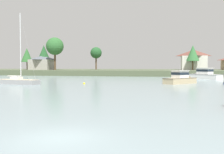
{
  "coord_description": "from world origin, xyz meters",
  "views": [
    {
      "loc": [
        5.35,
        -12.4,
        3.69
      ],
      "look_at": [
        -3.43,
        29.85,
        1.85
      ],
      "focal_mm": 41.45,
      "sensor_mm": 36.0,
      "label": 1
    }
  ],
  "objects_px": {
    "sailboat_grey": "(18,83)",
    "cruiser_sand": "(182,80)",
    "mooring_buoy_yellow": "(84,84)",
    "cruiser_white": "(203,76)",
    "mooring_buoy_red": "(26,80)"
  },
  "relations": [
    {
      "from": "mooring_buoy_yellow",
      "to": "cruiser_white",
      "type": "bearing_deg",
      "value": 44.84
    },
    {
      "from": "cruiser_sand",
      "to": "mooring_buoy_yellow",
      "type": "height_order",
      "value": "cruiser_sand"
    },
    {
      "from": "cruiser_white",
      "to": "mooring_buoy_yellow",
      "type": "height_order",
      "value": "cruiser_white"
    },
    {
      "from": "cruiser_sand",
      "to": "cruiser_white",
      "type": "xyz_separation_m",
      "value": [
        6.9,
        20.82,
        0.11
      ]
    },
    {
      "from": "sailboat_grey",
      "to": "mooring_buoy_red",
      "type": "height_order",
      "value": "sailboat_grey"
    },
    {
      "from": "sailboat_grey",
      "to": "mooring_buoy_yellow",
      "type": "bearing_deg",
      "value": 13.47
    },
    {
      "from": "sailboat_grey",
      "to": "cruiser_sand",
      "type": "xyz_separation_m",
      "value": [
        32.88,
        8.89,
        0.35
      ]
    },
    {
      "from": "cruiser_white",
      "to": "cruiser_sand",
      "type": "bearing_deg",
      "value": -108.34
    },
    {
      "from": "sailboat_grey",
      "to": "cruiser_sand",
      "type": "relative_size",
      "value": 1.74
    },
    {
      "from": "mooring_buoy_yellow",
      "to": "mooring_buoy_red",
      "type": "xyz_separation_m",
      "value": [
        -18.2,
        8.84,
        -0.02
      ]
    },
    {
      "from": "mooring_buoy_yellow",
      "to": "cruiser_sand",
      "type": "bearing_deg",
      "value": 16.21
    },
    {
      "from": "cruiser_white",
      "to": "mooring_buoy_red",
      "type": "relative_size",
      "value": 23.77
    },
    {
      "from": "cruiser_white",
      "to": "sailboat_grey",
      "type": "bearing_deg",
      "value": -143.25
    },
    {
      "from": "cruiser_sand",
      "to": "mooring_buoy_yellow",
      "type": "bearing_deg",
      "value": -163.79
    },
    {
      "from": "sailboat_grey",
      "to": "cruiser_white",
      "type": "xyz_separation_m",
      "value": [
        39.78,
        29.71,
        0.46
      ]
    }
  ]
}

